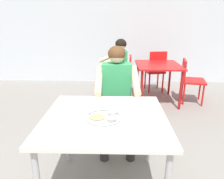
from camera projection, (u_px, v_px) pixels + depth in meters
back_wall at (112, 12)px, 4.97m from camera, size 12.00×0.12×3.40m
table_foreground at (105, 124)px, 1.76m from camera, size 1.01×0.96×0.75m
thali_tray at (104, 117)px, 1.69m from camera, size 0.29×0.29×0.03m
chair_foreground at (116, 101)px, 2.72m from camera, size 0.43×0.43×0.85m
diner_foreground at (117, 89)px, 2.44m from camera, size 0.50×0.56×1.23m
table_background_red at (158, 69)px, 3.92m from camera, size 0.80×0.93×0.73m
chair_red_left at (124, 76)px, 3.95m from camera, size 0.45×0.43×0.88m
chair_red_right at (189, 78)px, 3.93m from camera, size 0.49×0.51×0.82m
chair_red_far at (156, 69)px, 4.51m from camera, size 0.44×0.45×0.90m
patron_background at (116, 65)px, 3.91m from camera, size 0.58×0.53×1.19m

